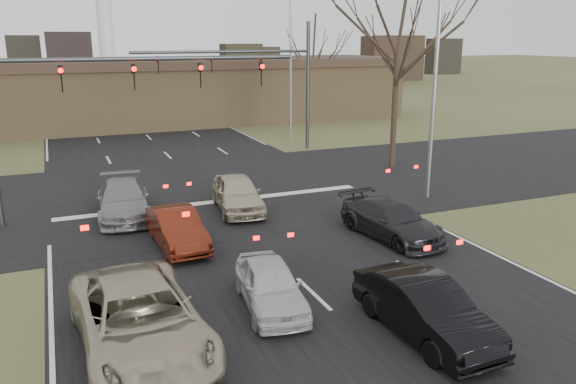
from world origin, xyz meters
The scene contains 17 objects.
ground centered at (0.00, 0.00, 0.00)m, with size 360.00×360.00×0.00m, color #434A27.
road_main centered at (0.00, 60.00, 0.01)m, with size 14.00×300.00×0.02m, color black.
road_cross centered at (0.00, 15.00, 0.01)m, with size 200.00×14.00×0.02m, color black.
building centered at (2.00, 38.00, 2.67)m, with size 42.40×10.40×5.30m.
mast_arm_near centered at (-5.23, 13.00, 5.07)m, with size 12.12×0.24×8.00m.
mast_arm_far centered at (6.18, 23.00, 5.02)m, with size 11.12×0.24×8.00m.
streetlight_right_near centered at (8.82, 10.00, 5.59)m, with size 2.34×0.25×10.00m.
streetlight_right_far centered at (9.32, 27.00, 5.59)m, with size 2.34×0.25×10.00m.
tree_right_near centered at (11.00, 16.00, 8.90)m, with size 6.90×6.90×11.50m.
tree_right_far centered at (15.00, 35.00, 6.96)m, with size 5.40×5.40×9.00m.
car_silver_suv centered at (-4.92, 1.84, 0.80)m, with size 2.66×5.78×1.61m, color #A59C85.
car_white_sedan centered at (-1.38, 2.78, 0.63)m, with size 1.49×3.71×1.26m, color silver.
car_black_hatch centered at (1.51, -0.06, 0.71)m, with size 1.51×4.32×1.42m, color black.
car_charcoal_sedan centered at (4.60, 6.18, 0.66)m, with size 1.85×4.56×1.32m, color black.
car_grey_ahead centered at (-4.00, 12.50, 0.71)m, with size 1.99×4.90×1.42m, color gray.
car_red_ahead centered at (-2.73, 8.28, 0.65)m, with size 1.38×3.97×1.31m, color #53180B.
car_silver_ahead centered at (0.50, 11.50, 0.75)m, with size 1.76×4.38×1.49m, color #B8AD95.
Camera 1 is at (-6.27, -10.09, 6.99)m, focal length 35.00 mm.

